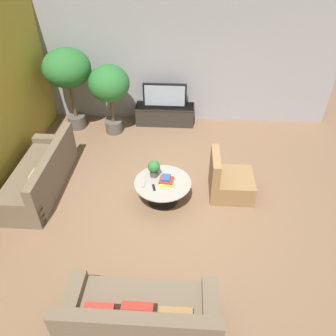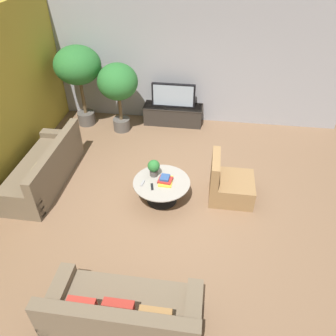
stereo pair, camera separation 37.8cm
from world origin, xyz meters
The scene contains 14 objects.
ground_plane centered at (0.00, 0.00, 0.00)m, with size 24.00×24.00×0.00m, color brown.
back_wall_stone centered at (0.00, 3.26, 1.50)m, with size 7.40×0.12×3.00m, color #939399.
media_console centered at (-0.31, 2.94, 0.25)m, with size 1.46×0.50×0.48m.
television centered at (-0.31, 2.94, 0.76)m, with size 1.06×0.13×0.58m.
coffee_table centered at (-0.16, 0.08, 0.30)m, with size 1.03×1.03×0.43m.
couch_by_wall centered at (-2.51, 0.30, 0.28)m, with size 0.84×2.17×0.84m.
couch_near_entry centered at (-0.26, -2.35, 0.29)m, with size 1.90×0.84×0.84m.
armchair_wicker centered at (1.05, 0.35, 0.27)m, with size 0.80×0.76×0.86m.
potted_palm_tall centered at (-2.48, 2.61, 1.44)m, with size 1.07×1.07×1.95m.
potted_palm_corner centered at (-1.52, 2.44, 1.17)m, with size 0.92×0.92×1.66m.
potted_plant_tabletop centered at (-0.33, 0.25, 0.61)m, with size 0.22×0.22×0.32m.
book_stack centered at (-0.09, 0.10, 0.47)m, with size 0.27×0.31×0.10m.
remote_black centered at (-0.30, -0.08, 0.44)m, with size 0.04×0.16×0.02m, color black.
remote_silver centered at (-0.49, -0.01, 0.44)m, with size 0.04×0.16×0.02m, color gray.
Camera 1 is at (0.20, -4.38, 4.21)m, focal length 35.00 mm.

